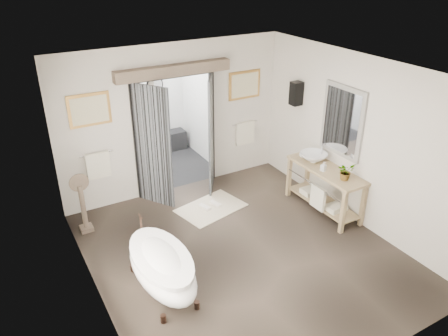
{
  "coord_description": "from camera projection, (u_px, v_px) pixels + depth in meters",
  "views": [
    {
      "loc": [
        -3.07,
        -4.76,
        4.33
      ],
      "look_at": [
        0.0,
        0.6,
        1.25
      ],
      "focal_mm": 35.0,
      "sensor_mm": 36.0,
      "label": 1
    }
  ],
  "objects": [
    {
      "name": "vanity",
      "position": [
        324.0,
        186.0,
        7.91
      ],
      "size": [
        0.57,
        1.6,
        0.85
      ],
      "color": "tan",
      "rests_on": "ground_plane"
    },
    {
      "name": "shower_room",
      "position": [
        148.0,
        123.0,
        9.69
      ],
      "size": [
        2.22,
        2.01,
        2.51
      ],
      "color": "black",
      "rests_on": "ground_plane"
    },
    {
      "name": "room_shell",
      "position": [
        247.0,
        149.0,
        6.06
      ],
      "size": [
        4.52,
        5.02,
        2.91
      ],
      "color": "beige",
      "rests_on": "ground_plane"
    },
    {
      "name": "back_wall_dressing",
      "position": [
        178.0,
        117.0,
        8.1
      ],
      "size": [
        3.82,
        0.75,
        2.52
      ],
      "color": "black",
      "rests_on": "ground_plane"
    },
    {
      "name": "basin",
      "position": [
        314.0,
        158.0,
        7.99
      ],
      "size": [
        0.68,
        0.68,
        0.18
      ],
      "primitive_type": "imported",
      "rotation": [
        0.0,
        0.0,
        0.43
      ],
      "color": "white",
      "rests_on": "vanity"
    },
    {
      "name": "slippers",
      "position": [
        210.0,
        205.0,
        8.2
      ],
      "size": [
        0.4,
        0.27,
        0.05
      ],
      "color": "silver",
      "rests_on": "rug"
    },
    {
      "name": "plant",
      "position": [
        346.0,
        171.0,
        7.34
      ],
      "size": [
        0.29,
        0.26,
        0.31
      ],
      "primitive_type": "imported",
      "rotation": [
        0.0,
        0.0,
        -0.06
      ],
      "color": "gray",
      "rests_on": "vanity"
    },
    {
      "name": "rug",
      "position": [
        211.0,
        208.0,
        8.19
      ],
      "size": [
        1.35,
        1.05,
        0.01
      ],
      "primitive_type": "cube",
      "rotation": [
        0.0,
        0.0,
        0.22
      ],
      "color": "beige",
      "rests_on": "ground_plane"
    },
    {
      "name": "soap_bottle_a",
      "position": [
        324.0,
        166.0,
        7.66
      ],
      "size": [
        0.1,
        0.1,
        0.18
      ],
      "primitive_type": "imported",
      "rotation": [
        0.0,
        0.0,
        0.22
      ],
      "color": "gray",
      "rests_on": "vanity"
    },
    {
      "name": "pedestal_mirror",
      "position": [
        83.0,
        207.0,
        7.34
      ],
      "size": [
        0.32,
        0.21,
        1.09
      ],
      "color": "brown",
      "rests_on": "ground_plane"
    },
    {
      "name": "clawfoot_tub",
      "position": [
        162.0,
        266.0,
        6.06
      ],
      "size": [
        0.74,
        1.66,
        0.81
      ],
      "color": "#38241B",
      "rests_on": "ground_plane"
    },
    {
      "name": "soap_bottle_b",
      "position": [
        303.0,
        153.0,
        8.18
      ],
      "size": [
        0.16,
        0.16,
        0.16
      ],
      "primitive_type": "imported",
      "rotation": [
        0.0,
        0.0,
        0.32
      ],
      "color": "gray",
      "rests_on": "vanity"
    },
    {
      "name": "ground_plane",
      "position": [
        243.0,
        252.0,
        6.99
      ],
      "size": [
        5.0,
        5.0,
        0.0
      ],
      "primitive_type": "plane",
      "color": "brown"
    }
  ]
}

